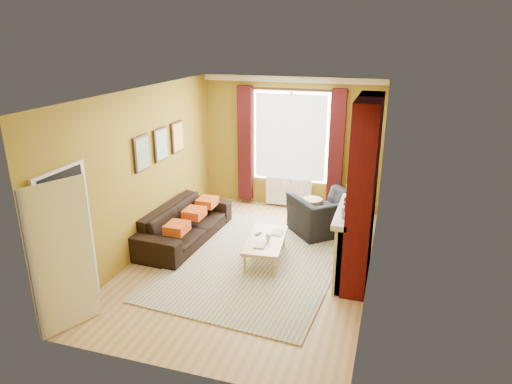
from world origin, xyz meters
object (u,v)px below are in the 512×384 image
armchair (325,215)px  floor_lamp (363,160)px  wicker_stool (312,211)px  coffee_table (265,241)px  sofa (185,223)px

armchair → floor_lamp: floor_lamp is taller
wicker_stool → floor_lamp: 1.41m
floor_lamp → wicker_stool: bearing=-156.6°
armchair → floor_lamp: size_ratio=0.72×
coffee_table → wicker_stool: (0.44, 1.84, -0.10)m
armchair → floor_lamp: bearing=-165.9°
armchair → wicker_stool: 0.56m
sofa → floor_lamp: size_ratio=1.41×
sofa → armchair: armchair is taller
wicker_stool → coffee_table: bearing=-103.3°
sofa → wicker_stool: 2.56m
coffee_table → floor_lamp: 2.76m
sofa → armchair: 2.63m
sofa → coffee_table: (1.63, -0.34, 0.03)m
sofa → wicker_stool: size_ratio=4.41×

